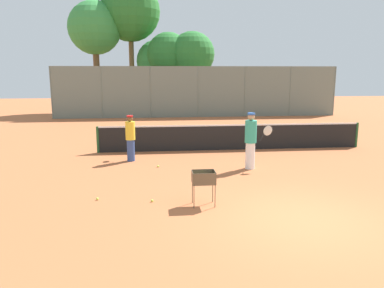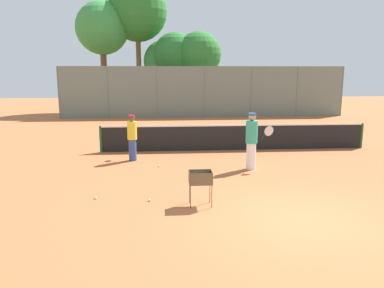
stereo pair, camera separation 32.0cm
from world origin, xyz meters
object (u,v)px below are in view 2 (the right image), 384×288
at_px(tennis_net, 235,137).
at_px(player_white_outfit, 252,140).
at_px(player_red_cap, 132,137).
at_px(ball_cart, 200,180).
at_px(parked_car, 192,103).

relative_size(tennis_net, player_white_outfit, 5.86).
bearing_deg(player_red_cap, ball_cart, -166.73).
relative_size(player_white_outfit, player_red_cap, 1.13).
bearing_deg(tennis_net, parked_car, 92.31).
xyz_separation_m(tennis_net, parked_car, (-0.62, 15.41, 0.10)).
bearing_deg(parked_car, ball_cart, -93.81).
height_order(player_white_outfit, player_red_cap, player_white_outfit).
distance_m(player_white_outfit, player_red_cap, 4.35).
height_order(player_red_cap, parked_car, player_red_cap).
xyz_separation_m(player_white_outfit, ball_cart, (-2.04, -3.32, -0.35)).
height_order(player_red_cap, ball_cart, player_red_cap).
bearing_deg(player_white_outfit, ball_cart, -115.46).
distance_m(tennis_net, player_red_cap, 4.38).
relative_size(player_white_outfit, parked_car, 0.45).
xyz_separation_m(player_red_cap, ball_cart, (2.01, -4.88, -0.24)).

